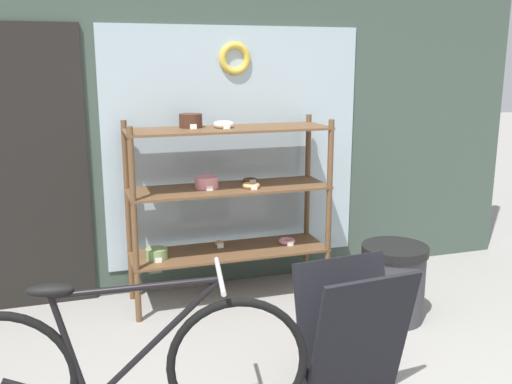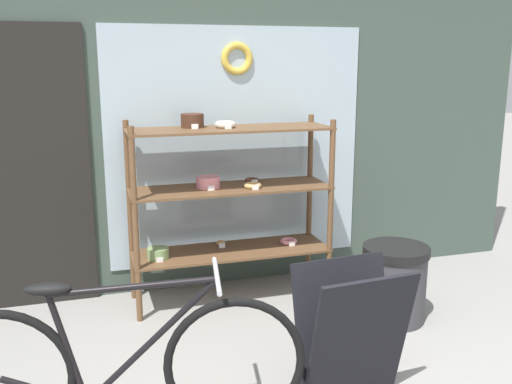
{
  "view_description": "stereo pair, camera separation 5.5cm",
  "coord_description": "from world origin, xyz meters",
  "px_view_note": "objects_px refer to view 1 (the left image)",
  "views": [
    {
      "loc": [
        -1.05,
        -2.06,
        1.83
      ],
      "look_at": [
        0.03,
        1.27,
        1.02
      ],
      "focal_mm": 40.0,
      "sensor_mm": 36.0,
      "label": 1
    },
    {
      "loc": [
        -1.0,
        -2.08,
        1.83
      ],
      "look_at": [
        0.03,
        1.27,
        1.02
      ],
      "focal_mm": 40.0,
      "sensor_mm": 36.0,
      "label": 2
    }
  ],
  "objects_px": {
    "bicycle": "(122,368)",
    "trash_bin": "(393,279)",
    "display_case": "(225,192)",
    "sandwich_board": "(353,332)"
  },
  "relations": [
    {
      "from": "bicycle",
      "to": "trash_bin",
      "type": "distance_m",
      "value": 2.13
    },
    {
      "from": "display_case",
      "to": "sandwich_board",
      "type": "relative_size",
      "value": 2.02
    },
    {
      "from": "bicycle",
      "to": "trash_bin",
      "type": "height_order",
      "value": "bicycle"
    },
    {
      "from": "sandwich_board",
      "to": "trash_bin",
      "type": "relative_size",
      "value": 1.36
    },
    {
      "from": "display_case",
      "to": "trash_bin",
      "type": "xyz_separation_m",
      "value": [
        1.05,
        -0.74,
        -0.55
      ]
    },
    {
      "from": "sandwich_board",
      "to": "trash_bin",
      "type": "height_order",
      "value": "sandwich_board"
    },
    {
      "from": "sandwich_board",
      "to": "display_case",
      "type": "bearing_deg",
      "value": 97.07
    },
    {
      "from": "display_case",
      "to": "bicycle",
      "type": "relative_size",
      "value": 0.84
    },
    {
      "from": "display_case",
      "to": "trash_bin",
      "type": "height_order",
      "value": "display_case"
    },
    {
      "from": "bicycle",
      "to": "sandwich_board",
      "type": "xyz_separation_m",
      "value": [
        1.24,
        -0.02,
        0.0
      ]
    }
  ]
}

